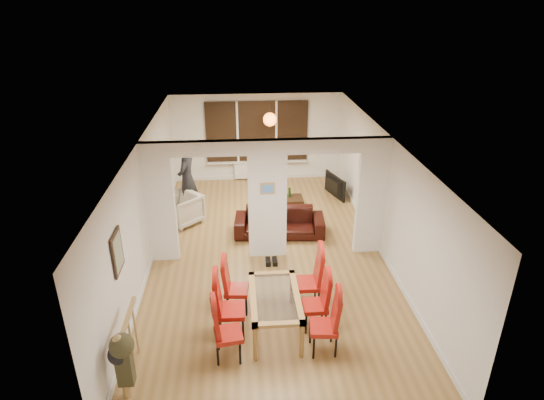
{
  "coord_description": "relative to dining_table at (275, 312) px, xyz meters",
  "views": [
    {
      "loc": [
        -0.57,
        -8.56,
        5.21
      ],
      "look_at": [
        0.14,
        0.6,
        1.02
      ],
      "focal_mm": 30.0,
      "sensor_mm": 36.0,
      "label": 1
    }
  ],
  "objects": [
    {
      "name": "pendant_light",
      "position": [
        0.35,
        5.75,
        1.81
      ],
      "size": [
        0.36,
        0.36,
        0.36
      ],
      "primitive_type": "sphere",
      "color": "orange",
      "rests_on": "room_walls"
    },
    {
      "name": "pillar_photo",
      "position": [
        0.05,
        2.35,
        1.26
      ],
      "size": [
        0.3,
        0.03,
        0.25
      ],
      "primitive_type": "cube",
      "color": "#4C8CD8",
      "rests_on": "divider_wall"
    },
    {
      "name": "radiator",
      "position": [
        0.05,
        6.85,
        -0.04
      ],
      "size": [
        1.4,
        0.08,
        0.5
      ],
      "primitive_type": "cube",
      "color": "white",
      "rests_on": "floor"
    },
    {
      "name": "dining_chair_ra",
      "position": [
        0.72,
        -0.56,
        0.19
      ],
      "size": [
        0.47,
        0.47,
        1.07
      ],
      "primitive_type": null,
      "rotation": [
        0.0,
        0.0,
        -0.1
      ],
      "color": "maroon",
      "rests_on": "floor"
    },
    {
      "name": "dining_table",
      "position": [
        0.0,
        0.0,
        0.0
      ],
      "size": [
        0.82,
        1.46,
        0.69
      ],
      "primitive_type": null,
      "color": "olive",
      "rests_on": "floor"
    },
    {
      "name": "room_walls",
      "position": [
        0.05,
        2.45,
        0.96
      ],
      "size": [
        5.0,
        9.0,
        2.6
      ],
      "primitive_type": null,
      "color": "silver",
      "rests_on": "floor"
    },
    {
      "name": "wall_poster",
      "position": [
        -2.42,
        0.05,
        1.26
      ],
      "size": [
        0.04,
        0.52,
        0.67
      ],
      "primitive_type": "cube",
      "color": "gray",
      "rests_on": "room_walls"
    },
    {
      "name": "dining_chair_lb",
      "position": [
        -0.73,
        -0.08,
        0.23
      ],
      "size": [
        0.47,
        0.47,
        1.15
      ],
      "primitive_type": null,
      "rotation": [
        0.0,
        0.0,
        -0.02
      ],
      "color": "maroon",
      "rests_on": "floor"
    },
    {
      "name": "floor",
      "position": [
        0.05,
        2.45,
        -0.34
      ],
      "size": [
        5.0,
        9.0,
        0.01
      ],
      "primitive_type": "cube",
      "color": "olive",
      "rests_on": "ground"
    },
    {
      "name": "dining_chair_la",
      "position": [
        -0.77,
        -0.59,
        0.18
      ],
      "size": [
        0.48,
        0.48,
        1.04
      ],
      "primitive_type": null,
      "rotation": [
        0.0,
        0.0,
        0.15
      ],
      "color": "maroon",
      "rests_on": "floor"
    },
    {
      "name": "bay_window_blinds",
      "position": [
        0.05,
        6.89,
        1.16
      ],
      "size": [
        3.0,
        0.08,
        1.8
      ],
      "primitive_type": "cube",
      "color": "black",
      "rests_on": "room_walls"
    },
    {
      "name": "television",
      "position": [
        2.05,
        5.41,
        -0.04
      ],
      "size": [
        1.05,
        0.46,
        0.61
      ],
      "primitive_type": "imported",
      "rotation": [
        0.0,
        0.0,
        1.88
      ],
      "color": "black",
      "rests_on": "floor"
    },
    {
      "name": "coffee_table",
      "position": [
        0.59,
        4.84,
        -0.21
      ],
      "size": [
        1.2,
        0.75,
        0.26
      ],
      "primitive_type": null,
      "rotation": [
        0.0,
        0.0,
        -0.18
      ],
      "color": "black",
      "rests_on": "floor"
    },
    {
      "name": "dining_chair_lc",
      "position": [
        -0.64,
        0.56,
        0.17
      ],
      "size": [
        0.45,
        0.45,
        1.03
      ],
      "primitive_type": null,
      "rotation": [
        0.0,
        0.0,
        -0.1
      ],
      "color": "maroon",
      "rests_on": "floor"
    },
    {
      "name": "armchair",
      "position": [
        -1.95,
        4.1,
        0.04
      ],
      "size": [
        1.17,
        1.17,
        0.76
      ],
      "primitive_type": "imported",
      "rotation": [
        0.0,
        0.0,
        -0.81
      ],
      "color": "#BCB49F",
      "rests_on": "floor"
    },
    {
      "name": "person",
      "position": [
        -1.83,
        4.63,
        0.62
      ],
      "size": [
        0.8,
        0.63,
        1.93
      ],
      "primitive_type": "imported",
      "rotation": [
        0.0,
        0.0,
        -1.84
      ],
      "color": "black",
      "rests_on": "floor"
    },
    {
      "name": "dining_chair_rc",
      "position": [
        0.62,
        0.58,
        0.24
      ],
      "size": [
        0.47,
        0.47,
        1.16
      ],
      "primitive_type": null,
      "rotation": [
        0.0,
        0.0,
        -0.01
      ],
      "color": "maroon",
      "rests_on": "floor"
    },
    {
      "name": "sofa",
      "position": [
        0.39,
        3.35,
        -0.04
      ],
      "size": [
        2.15,
        0.98,
        0.61
      ],
      "primitive_type": "imported",
      "rotation": [
        0.0,
        0.0,
        -0.08
      ],
      "color": "black",
      "rests_on": "floor"
    },
    {
      "name": "shoes",
      "position": [
        0.1,
        2.05,
        -0.29
      ],
      "size": [
        0.24,
        0.26,
        0.1
      ],
      "primitive_type": null,
      "color": "black",
      "rests_on": "floor"
    },
    {
      "name": "bottle",
      "position": [
        0.81,
        4.91,
        0.05
      ],
      "size": [
        0.07,
        0.07,
        0.27
      ],
      "primitive_type": "cylinder",
      "color": "#143F19",
      "rests_on": "coffee_table"
    },
    {
      "name": "bowl",
      "position": [
        0.38,
        4.81,
        -0.06
      ],
      "size": [
        0.21,
        0.21,
        0.05
      ],
      "primitive_type": "imported",
      "color": "black",
      "rests_on": "coffee_table"
    },
    {
      "name": "stair_newel",
      "position": [
        -2.2,
        -0.75,
        0.21
      ],
      "size": [
        0.4,
        1.2,
        1.1
      ],
      "primitive_type": null,
      "color": "#A3814B",
      "rests_on": "floor"
    },
    {
      "name": "dining_chair_rb",
      "position": [
        0.67,
        0.01,
        0.17
      ],
      "size": [
        0.42,
        0.42,
        1.02
      ],
      "primitive_type": null,
      "rotation": [
        0.0,
        0.0,
        0.02
      ],
      "color": "maroon",
      "rests_on": "floor"
    },
    {
      "name": "divider_wall",
      "position": [
        0.05,
        2.45,
        0.96
      ],
      "size": [
        5.0,
        0.18,
        2.6
      ],
      "primitive_type": "cube",
      "color": "white",
      "rests_on": "floor"
    }
  ]
}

